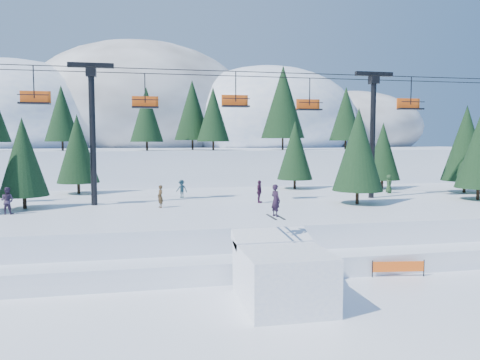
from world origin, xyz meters
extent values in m
plane|color=white|center=(0.00, 0.00, 0.00)|extent=(160.00, 160.00, 0.00)
cube|color=white|center=(0.00, 18.00, 1.25)|extent=(70.00, 22.00, 2.50)
cube|color=white|center=(0.00, 8.00, 0.55)|extent=(70.00, 6.00, 1.10)
cube|color=white|center=(0.00, 68.00, 3.00)|extent=(110.00, 60.00, 6.00)
ellipsoid|color=white|center=(-28.00, 72.00, 11.45)|extent=(36.00, 32.40, 19.80)
ellipsoid|color=#605B59|center=(-6.00, 78.00, 13.26)|extent=(44.00, 39.60, 26.40)
ellipsoid|color=white|center=(18.00, 70.00, 11.42)|extent=(34.00, 30.60, 19.72)
ellipsoid|color=#605B59|center=(38.00, 76.00, 10.12)|extent=(30.00, 27.00, 15.00)
cylinder|color=black|center=(-5.01, 40.47, 6.54)|extent=(0.26, 0.26, 1.07)
cone|color=#18351B|center=(-5.01, 40.47, 10.37)|extent=(3.98, 3.98, 6.59)
cylinder|color=black|center=(3.20, 41.08, 6.55)|extent=(0.26, 0.26, 1.11)
cone|color=#18351B|center=(3.20, 41.08, 10.52)|extent=(4.12, 4.12, 6.82)
cylinder|color=black|center=(12.52, 41.78, 6.77)|extent=(0.26, 0.26, 1.54)
cone|color=#18351B|center=(12.52, 41.78, 12.25)|extent=(5.70, 5.70, 9.43)
cylinder|color=black|center=(-15.08, 42.75, 6.55)|extent=(0.26, 0.26, 1.11)
cone|color=#18351B|center=(-15.08, 42.75, 10.51)|extent=(4.12, 4.12, 6.81)
cylinder|color=black|center=(22.69, 44.79, 6.61)|extent=(0.26, 0.26, 1.23)
cone|color=#18351B|center=(22.69, 44.79, 11.01)|extent=(4.57, 4.57, 7.55)
cylinder|color=black|center=(0.94, 44.51, 6.64)|extent=(0.26, 0.26, 1.28)
cone|color=#18351B|center=(0.94, 44.51, 11.23)|extent=(4.77, 4.77, 7.88)
cube|color=white|center=(0.54, 1.90, 1.24)|extent=(3.66, 4.52, 2.48)
cube|color=white|center=(0.54, 3.83, 2.53)|extent=(3.66, 1.58, 0.88)
imported|color=black|center=(0.64, 3.50, 4.43)|extent=(0.55, 0.65, 1.52)
cube|color=black|center=(0.44, 3.50, 3.65)|extent=(0.11, 1.65, 0.03)
cube|color=black|center=(0.84, 3.50, 3.65)|extent=(0.11, 1.65, 0.03)
cylinder|color=black|center=(-9.00, 18.00, 7.50)|extent=(0.44, 0.44, 10.00)
cube|color=black|center=(-9.00, 18.00, 12.60)|extent=(3.20, 0.35, 0.35)
cube|color=black|center=(-9.00, 18.00, 12.15)|extent=(0.70, 0.70, 0.70)
cylinder|color=black|center=(13.00, 18.00, 7.50)|extent=(0.44, 0.44, 10.00)
cube|color=black|center=(13.00, 18.00, 12.60)|extent=(3.20, 0.35, 0.35)
cube|color=black|center=(13.00, 18.00, 12.15)|extent=(0.70, 0.70, 0.70)
cylinder|color=black|center=(2.00, 16.80, 12.30)|extent=(46.00, 0.06, 0.06)
cylinder|color=black|center=(2.00, 19.20, 12.30)|extent=(46.00, 0.06, 0.06)
cylinder|color=black|center=(-12.62, 16.80, 11.20)|extent=(0.08, 0.08, 2.20)
cube|color=black|center=(-12.62, 16.80, 9.75)|extent=(2.00, 0.75, 0.12)
cube|color=#FA5B14|center=(-12.62, 17.18, 10.20)|extent=(2.00, 0.10, 0.85)
cylinder|color=black|center=(-12.62, 16.45, 10.30)|extent=(2.00, 0.06, 0.06)
cylinder|color=black|center=(-5.22, 19.20, 11.20)|extent=(0.08, 0.08, 2.20)
cube|color=black|center=(-5.22, 19.20, 9.75)|extent=(2.00, 0.75, 0.12)
cube|color=#FA5B14|center=(-5.22, 19.58, 10.20)|extent=(2.00, 0.10, 0.85)
cylinder|color=black|center=(-5.22, 18.85, 10.30)|extent=(2.00, 0.06, 0.06)
cylinder|color=black|center=(1.34, 16.80, 11.20)|extent=(0.08, 0.08, 2.20)
cube|color=black|center=(1.34, 16.80, 9.75)|extent=(2.00, 0.75, 0.12)
cube|color=#FA5B14|center=(1.34, 17.18, 10.20)|extent=(2.00, 0.10, 0.85)
cylinder|color=black|center=(1.34, 16.45, 10.30)|extent=(2.00, 0.06, 0.06)
cylinder|color=black|center=(7.96, 19.20, 11.20)|extent=(0.08, 0.08, 2.20)
cube|color=black|center=(7.96, 19.20, 9.75)|extent=(2.00, 0.75, 0.12)
cube|color=#FA5B14|center=(7.96, 19.58, 10.20)|extent=(2.00, 0.10, 0.85)
cylinder|color=black|center=(7.96, 18.85, 10.30)|extent=(2.00, 0.06, 0.06)
cylinder|color=black|center=(15.63, 16.80, 11.20)|extent=(0.08, 0.08, 2.20)
cube|color=black|center=(15.63, 16.80, 9.75)|extent=(2.00, 0.75, 0.12)
cube|color=#FA5B14|center=(15.63, 17.18, 10.20)|extent=(2.00, 0.10, 0.85)
cylinder|color=black|center=(15.63, 16.45, 10.30)|extent=(2.00, 0.06, 0.06)
cylinder|color=black|center=(20.67, 14.98, 2.99)|extent=(0.26, 0.26, 0.97)
cone|color=#18351B|center=(20.67, 14.98, 6.46)|extent=(3.61, 3.61, 5.97)
cylinder|color=black|center=(23.13, 19.85, 3.05)|extent=(0.26, 0.26, 1.11)
cone|color=#18351B|center=(23.13, 19.85, 7.00)|extent=(4.11, 4.11, 6.80)
cylinder|color=black|center=(17.50, 24.52, 2.95)|extent=(0.26, 0.26, 0.91)
cone|color=#18351B|center=(17.50, 24.52, 6.20)|extent=(3.38, 3.38, 5.59)
cylinder|color=black|center=(-11.14, 26.04, 2.99)|extent=(0.26, 0.26, 0.99)
cone|color=#18351B|center=(-11.14, 26.04, 6.53)|extent=(3.67, 3.67, 6.08)
cylinder|color=black|center=(9.09, 26.25, 2.97)|extent=(0.26, 0.26, 0.94)
cone|color=#18351B|center=(9.09, 26.25, 6.31)|extent=(3.47, 3.47, 5.75)
cylinder|color=black|center=(-13.57, 17.15, 2.94)|extent=(0.26, 0.26, 0.89)
cone|color=#18351B|center=(-13.57, 17.15, 6.11)|extent=(3.29, 3.29, 5.45)
cylinder|color=black|center=(10.19, 14.74, 3.00)|extent=(0.26, 0.26, 1.00)
cone|color=#18351B|center=(10.19, 14.74, 6.58)|extent=(3.72, 3.72, 6.15)
imported|color=#3B1933|center=(3.16, 16.81, 3.36)|extent=(0.84, 1.09, 1.72)
imported|color=#1F3C1F|center=(16.21, 20.88, 3.34)|extent=(0.88, 0.97, 1.67)
imported|color=#382A43|center=(-14.03, 14.68, 3.38)|extent=(0.98, 0.85, 1.75)
imported|color=#213D45|center=(-2.38, 21.01, 3.25)|extent=(1.12, 0.97, 1.50)
imported|color=#412F1A|center=(-4.30, 15.70, 3.30)|extent=(0.56, 0.68, 1.59)
cylinder|color=black|center=(6.38, 4.87, 0.45)|extent=(0.06, 0.06, 0.90)
cylinder|color=black|center=(9.15, 4.49, 0.45)|extent=(0.06, 0.06, 0.90)
cube|color=#FA5B14|center=(7.77, 4.68, 0.55)|extent=(2.78, 0.42, 0.55)
cylinder|color=black|center=(8.87, 5.33, 0.45)|extent=(0.06, 0.06, 0.90)
cylinder|color=black|center=(11.48, 6.34, 0.45)|extent=(0.06, 0.06, 0.90)
cube|color=#FA5B14|center=(10.18, 5.83, 0.55)|extent=(2.63, 1.05, 0.55)
camera|label=1|loc=(-5.36, -17.46, 7.22)|focal=35.00mm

